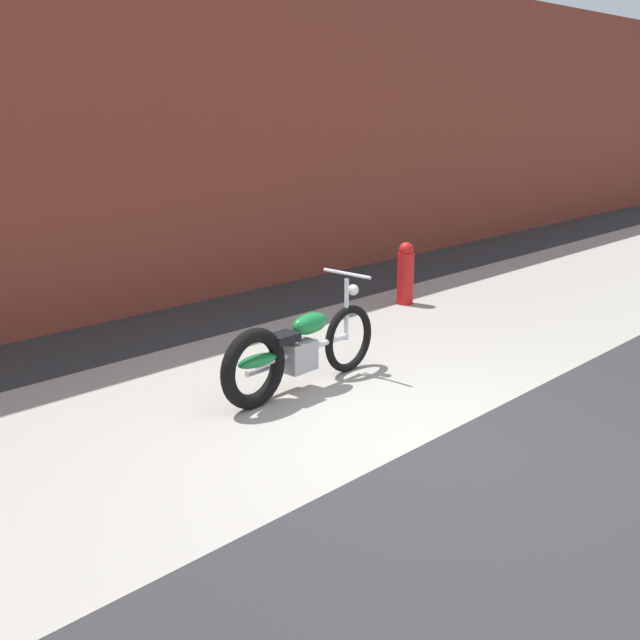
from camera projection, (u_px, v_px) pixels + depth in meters
ground_plane at (425, 444)px, 6.02m from camera, size 80.00×80.00×0.00m
sidewalk_slab at (276, 388)px, 7.20m from camera, size 36.00×3.50×0.01m
brick_building_wall at (74, 132)px, 8.90m from camera, size 36.00×0.50×4.57m
motorcycle_green at (292, 352)px, 7.00m from camera, size 2.01×0.58×1.03m
fire_hydrant at (406, 273)px, 10.16m from camera, size 0.22×0.22×0.84m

